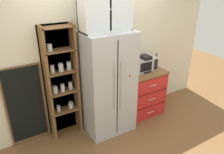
{
  "coord_description": "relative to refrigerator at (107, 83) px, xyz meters",
  "views": [
    {
      "loc": [
        -1.62,
        -2.89,
        2.51
      ],
      "look_at": [
        0.1,
        0.01,
        0.98
      ],
      "focal_mm": 34.81,
      "sensor_mm": 36.0,
      "label": 1
    }
  ],
  "objects": [
    {
      "name": "ground_plane",
      "position": [
        -0.0,
        -0.01,
        -0.89
      ],
      "size": [
        10.69,
        10.69,
        0.0
      ],
      "primitive_type": "plane",
      "color": "brown"
    },
    {
      "name": "wall_back_cream",
      "position": [
        -0.0,
        0.39,
        0.38
      ],
      "size": [
        4.99,
        0.1,
        2.55
      ],
      "primitive_type": "cube",
      "color": "silver",
      "rests_on": "ground"
    },
    {
      "name": "refrigerator",
      "position": [
        0.0,
        0.0,
        0.0
      ],
      "size": [
        0.82,
        0.7,
        1.78
      ],
      "color": "#B7BABF",
      "rests_on": "ground"
    },
    {
      "name": "pantry_shelf_column",
      "position": [
        -0.71,
        0.28,
        0.09
      ],
      "size": [
        0.55,
        0.27,
        1.92
      ],
      "color": "brown",
      "rests_on": "ground"
    },
    {
      "name": "counter_cabinet",
      "position": [
        0.84,
        0.06,
        -0.43
      ],
      "size": [
        0.8,
        0.59,
        0.91
      ],
      "color": "red",
      "rests_on": "ground"
    },
    {
      "name": "microwave",
      "position": [
        0.86,
        0.11,
        0.15
      ],
      "size": [
        0.44,
        0.33,
        0.26
      ],
      "color": "#B7BABF",
      "rests_on": "counter_cabinet"
    },
    {
      "name": "coffee_maker",
      "position": [
        0.84,
        0.07,
        0.18
      ],
      "size": [
        0.17,
        0.2,
        0.31
      ],
      "color": "black",
      "rests_on": "counter_cabinet"
    },
    {
      "name": "mug_navy",
      "position": [
        0.56,
        0.06,
        0.07
      ],
      "size": [
        0.11,
        0.07,
        0.09
      ],
      "color": "navy",
      "rests_on": "counter_cabinet"
    },
    {
      "name": "bottle_green",
      "position": [
        1.17,
        0.11,
        0.15
      ],
      "size": [
        0.06,
        0.06,
        0.28
      ],
      "color": "#285B33",
      "rests_on": "counter_cabinet"
    },
    {
      "name": "upper_cabinet",
      "position": [
        -0.0,
        0.05,
        1.22
      ],
      "size": [
        0.79,
        0.32,
        0.66
      ],
      "color": "silver",
      "rests_on": "refrigerator"
    },
    {
      "name": "chalkboard_menu",
      "position": [
        -1.3,
        0.31,
        -0.21
      ],
      "size": [
        0.6,
        0.04,
        1.35
      ],
      "color": "brown",
      "rests_on": "ground"
    }
  ]
}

